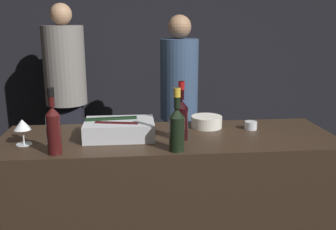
# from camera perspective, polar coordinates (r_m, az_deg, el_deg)

# --- Properties ---
(wall_back_chalkboard) EXTENTS (6.40, 0.06, 2.80)m
(wall_back_chalkboard) POSITION_cam_1_polar(r_m,az_deg,el_deg) (4.44, -2.93, 10.52)
(wall_back_chalkboard) COLOR black
(wall_back_chalkboard) RESTS_ON ground_plane
(bar_counter) EXTENTS (1.96, 0.64, 1.03)m
(bar_counter) POSITION_cam_1_polar(r_m,az_deg,el_deg) (2.40, 0.08, -15.03)
(bar_counter) COLOR #2D2116
(bar_counter) RESTS_ON ground_plane
(ice_bin_with_bottles) EXTENTS (0.40, 0.27, 0.11)m
(ice_bin_with_bottles) POSITION_cam_1_polar(r_m,az_deg,el_deg) (2.18, -7.59, -2.02)
(ice_bin_with_bottles) COLOR #B7BABF
(ice_bin_with_bottles) RESTS_ON bar_counter
(bowl_white) EXTENTS (0.20, 0.20, 0.07)m
(bowl_white) POSITION_cam_1_polar(r_m,az_deg,el_deg) (2.38, 5.90, -0.98)
(bowl_white) COLOR silver
(bowl_white) RESTS_ON bar_counter
(wine_glass) EXTENTS (0.09, 0.09, 0.14)m
(wine_glass) POSITION_cam_1_polar(r_m,az_deg,el_deg) (2.17, -21.31, -1.53)
(wine_glass) COLOR silver
(wine_glass) RESTS_ON bar_counter
(candle_votive) EXTENTS (0.08, 0.08, 0.05)m
(candle_votive) POSITION_cam_1_polar(r_m,az_deg,el_deg) (2.38, 12.51, -1.55)
(candle_votive) COLOR silver
(candle_votive) RESTS_ON bar_counter
(champagne_bottle) EXTENTS (0.08, 0.08, 0.33)m
(champagne_bottle) POSITION_cam_1_polar(r_m,az_deg,el_deg) (1.92, 1.36, -1.75)
(champagne_bottle) COLOR black
(champagne_bottle) RESTS_ON bar_counter
(red_wine_bottle_tall) EXTENTS (0.08, 0.08, 0.33)m
(red_wine_bottle_tall) POSITION_cam_1_polar(r_m,az_deg,el_deg) (2.11, 2.02, -0.26)
(red_wine_bottle_tall) COLOR black
(red_wine_bottle_tall) RESTS_ON bar_counter
(red_wine_bottle_black_foil) EXTENTS (0.07, 0.07, 0.34)m
(red_wine_bottle_black_foil) POSITION_cam_1_polar(r_m,az_deg,el_deg) (1.96, -17.07, -1.81)
(red_wine_bottle_black_foil) COLOR #380F0F
(red_wine_bottle_black_foil) RESTS_ON bar_counter
(person_in_hoodie) EXTENTS (0.41, 0.41, 1.85)m
(person_in_hoodie) POSITION_cam_1_polar(r_m,az_deg,el_deg) (3.92, -15.29, 4.06)
(person_in_hoodie) COLOR black
(person_in_hoodie) RESTS_ON ground_plane
(person_blond_tee) EXTENTS (0.35, 0.35, 1.74)m
(person_blond_tee) POSITION_cam_1_polar(r_m,az_deg,el_deg) (3.48, 1.68, 2.36)
(person_blond_tee) COLOR black
(person_blond_tee) RESTS_ON ground_plane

